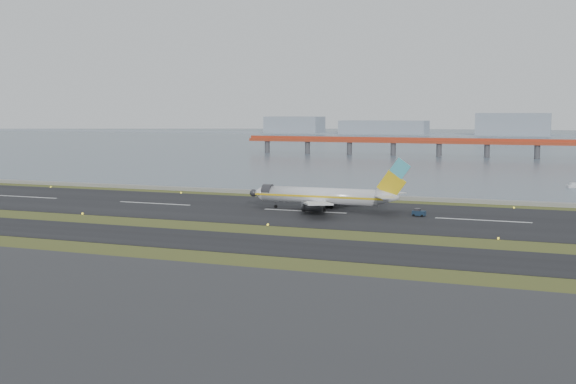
% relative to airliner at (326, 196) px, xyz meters
% --- Properties ---
extents(ground, '(1000.00, 1000.00, 0.00)m').
position_rel_airliner_xyz_m(ground, '(-4.13, -32.85, -3.46)').
color(ground, '#37491A').
rests_on(ground, ground).
extents(apron_strip, '(1000.00, 50.00, 0.10)m').
position_rel_airliner_xyz_m(apron_strip, '(-4.13, -87.85, -3.41)').
color(apron_strip, '#323235').
rests_on(apron_strip, ground).
extents(taxiway_strip, '(1000.00, 18.00, 0.10)m').
position_rel_airliner_xyz_m(taxiway_strip, '(-4.13, -44.85, -3.41)').
color(taxiway_strip, black).
rests_on(taxiway_strip, ground).
extents(runway_strip, '(1000.00, 45.00, 0.10)m').
position_rel_airliner_xyz_m(runway_strip, '(-4.13, -2.85, -3.41)').
color(runway_strip, black).
rests_on(runway_strip, ground).
extents(seawall, '(1000.00, 2.50, 1.00)m').
position_rel_airliner_xyz_m(seawall, '(-4.13, 27.15, -2.96)').
color(seawall, gray).
rests_on(seawall, ground).
extents(bay_water, '(1400.00, 800.00, 1.30)m').
position_rel_airliner_xyz_m(bay_water, '(-4.13, 427.15, -3.46)').
color(bay_water, '#42505F').
rests_on(bay_water, ground).
extents(red_pier, '(260.00, 5.00, 10.20)m').
position_rel_airliner_xyz_m(red_pier, '(15.87, 217.15, 3.82)').
color(red_pier, '#B93C1F').
rests_on(red_pier, ground).
extents(far_shoreline, '(1400.00, 80.00, 60.50)m').
position_rel_airliner_xyz_m(far_shoreline, '(9.49, 587.15, 2.61)').
color(far_shoreline, '#939FAD').
rests_on(far_shoreline, ground).
extents(airliner, '(38.52, 32.89, 12.80)m').
position_rel_airliner_xyz_m(airliner, '(0.00, 0.00, 0.00)').
color(airliner, white).
rests_on(airliner, ground).
extents(pushback_tug, '(2.98, 1.98, 1.79)m').
position_rel_airliner_xyz_m(pushback_tug, '(22.05, -1.65, -2.59)').
color(pushback_tug, '#16283E').
rests_on(pushback_tug, ground).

